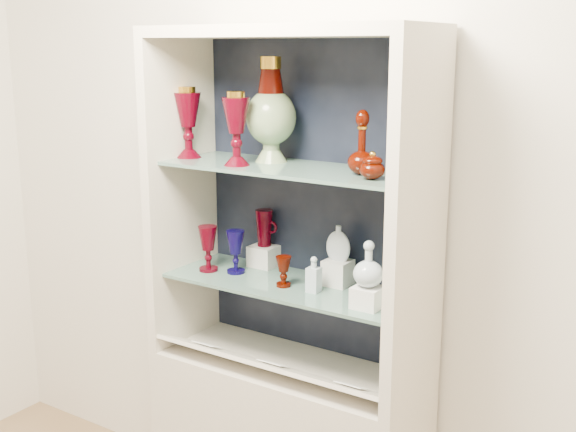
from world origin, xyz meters
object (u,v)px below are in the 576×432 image
Objects in this scene: ruby_pitcher at (264,228)px; clear_square_bottle at (314,274)px; ruby_decanter_b at (414,148)px; pedestal_lamp_right at (236,129)px; ruby_decanter_a at (362,138)px; enamel_urn at (271,110)px; ruby_goblet_small at (283,271)px; cobalt_goblet at (236,252)px; cameo_medallion at (408,260)px; lidded_bowl at (372,165)px; pedestal_lamp_left at (188,122)px; ruby_goblet_tall at (208,248)px; flat_flask at (338,242)px; clear_round_decanter at (368,265)px.

clear_square_bottle is at bearing -27.95° from ruby_pitcher.
clear_square_bottle is at bearing -170.21° from ruby_decanter_b.
ruby_decanter_a is at bearing 8.92° from pedestal_lamp_right.
enamel_urn is 1.58× the size of ruby_decanter_a.
enamel_urn is at bearing 159.48° from clear_square_bottle.
pedestal_lamp_right is at bearing -111.74° from enamel_urn.
ruby_goblet_small is 0.12m from clear_square_bottle.
enamel_urn is 0.54m from cobalt_goblet.
enamel_urn is at bearing 177.93° from cameo_medallion.
ruby_decanter_a reaches higher than cameo_medallion.
ruby_decanter_b is 0.14m from lidded_bowl.
pedestal_lamp_right is at bearing -171.08° from ruby_decanter_a.
pedestal_lamp_right is 1.09× the size of ruby_decanter_a.
pedestal_lamp_right is (0.26, -0.05, -0.00)m from pedestal_lamp_left.
enamel_urn is 0.40m from ruby_decanter_a.
cobalt_goblet is (-0.12, -0.06, -0.52)m from enamel_urn.
enamel_urn is 4.07× the size of lidded_bowl.
enamel_urn is 0.57m from ruby_goblet_tall.
ruby_goblet_small is at bearing -39.76° from enamel_urn.
ruby_decanter_b reaches higher than cameo_medallion.
ruby_goblet_tall reaches higher than ruby_goblet_small.
ruby_goblet_tall is at bearing -175.13° from ruby_decanter_b.
ruby_goblet_tall is at bearing 168.27° from pedestal_lamp_right.
lidded_bowl is (0.07, -0.06, -0.07)m from ruby_decanter_a.
pedestal_lamp_left is at bearing -148.62° from ruby_pitcher.
ruby_goblet_tall is 1.33× the size of flat_flask.
ruby_decanter_a is 0.63m from ruby_pitcher.
pedestal_lamp_left reaches higher than clear_round_decanter.
pedestal_lamp_left is 0.96m from cameo_medallion.
ruby_pitcher and flat_flask have the same top height.
pedestal_lamp_left is 0.71m from flat_flask.
ruby_decanter_a is (0.39, -0.06, -0.07)m from enamel_urn.
pedestal_lamp_left reaches higher than cameo_medallion.
ruby_decanter_a is 0.12m from lidded_bowl.
clear_round_decanter is (0.58, -0.06, 0.06)m from cobalt_goblet.
clear_square_bottle is 0.15m from flat_flask.
lidded_bowl is 0.33m from cameo_medallion.
ruby_goblet_tall is (-0.10, -0.04, 0.01)m from cobalt_goblet.
cobalt_goblet is (-0.07, 0.07, -0.47)m from pedestal_lamp_right.
flat_flask is at bearing 143.49° from lidded_bowl.
pedestal_lamp_left is 0.26m from pedestal_lamp_right.
ruby_goblet_tall is at bearing -176.73° from ruby_decanter_a.
ruby_goblet_tall is at bearing 177.66° from clear_round_decanter.
cameo_medallion is at bearing 38.02° from clear_round_decanter.
pedestal_lamp_left is 1.11× the size of ruby_decanter_a.
enamel_urn is at bearing 164.71° from clear_round_decanter.
clear_round_decanter is (0.51, 0.01, -0.40)m from pedestal_lamp_right.
enamel_urn is 0.57m from ruby_goblet_small.
lidded_bowl reaches higher than clear_round_decanter.
flat_flask is (0.49, 0.12, 0.07)m from ruby_goblet_tall.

